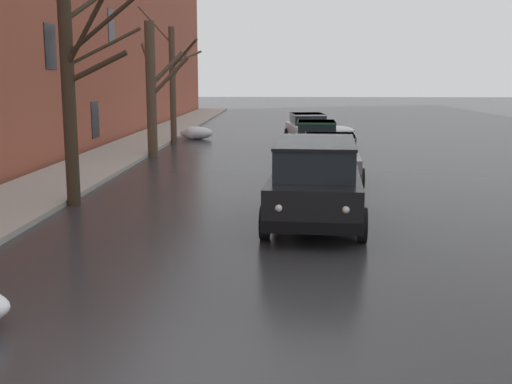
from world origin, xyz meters
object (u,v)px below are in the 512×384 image
at_px(sedan_green_parked_kerbside_mid, 316,138).
at_px(sedan_white_parked_far_down_block, 308,127).
at_px(sedan_grey_parked_kerbside_close, 330,157).
at_px(bare_tree_mid_block, 153,86).
at_px(bare_tree_far_down_block, 174,81).
at_px(suv_black_approaching_near_lane, 316,179).
at_px(bare_tree_second_along_sidewalk, 74,91).

distance_m(sedan_green_parked_kerbside_mid, sedan_white_parked_far_down_block, 5.52).
bearing_deg(sedan_white_parked_far_down_block, sedan_grey_parked_kerbside_close, -89.25).
xyz_separation_m(bare_tree_mid_block, bare_tree_far_down_block, (-0.00, 5.08, 0.19)).
bearing_deg(sedan_white_parked_far_down_block, sedan_green_parked_kerbside_mid, -88.91).
distance_m(suv_black_approaching_near_lane, sedan_white_parked_far_down_block, 17.63).
distance_m(bare_tree_second_along_sidewalk, sedan_green_parked_kerbside_mid, 12.34).
distance_m(bare_tree_mid_block, bare_tree_far_down_block, 5.08).
relative_size(sedan_grey_parked_kerbside_close, sedan_green_parked_kerbside_mid, 1.01).
bearing_deg(sedan_green_parked_kerbside_mid, sedan_grey_parked_kerbside_close, -89.55).
height_order(bare_tree_mid_block, bare_tree_far_down_block, bare_tree_far_down_block).
xyz_separation_m(bare_tree_far_down_block, sedan_white_parked_far_down_block, (6.48, 0.65, -2.24)).
xyz_separation_m(suv_black_approaching_near_lane, sedan_green_parked_kerbside_mid, (0.70, 12.10, -0.24)).
relative_size(bare_tree_mid_block, sedan_grey_parked_kerbside_close, 1.25).
relative_size(bare_tree_mid_block, sedan_white_parked_far_down_block, 1.18).
distance_m(suv_black_approaching_near_lane, sedan_grey_parked_kerbside_close, 5.89).
relative_size(suv_black_approaching_near_lane, sedan_grey_parked_kerbside_close, 1.15).
distance_m(bare_tree_far_down_block, sedan_grey_parked_kerbside_close, 13.14).
height_order(bare_tree_second_along_sidewalk, sedan_green_parked_kerbside_mid, bare_tree_second_along_sidewalk).
distance_m(sedan_grey_parked_kerbside_close, sedan_white_parked_far_down_block, 11.78).
bearing_deg(sedan_white_parked_far_down_block, bare_tree_second_along_sidewalk, -112.07).
bearing_deg(bare_tree_far_down_block, suv_black_approaching_near_lane, -70.89).
bearing_deg(bare_tree_mid_block, bare_tree_far_down_block, 90.04).
bearing_deg(bare_tree_second_along_sidewalk, bare_tree_far_down_block, 90.27).
height_order(bare_tree_mid_block, sedan_green_parked_kerbside_mid, bare_tree_mid_block).
xyz_separation_m(bare_tree_far_down_block, sedan_green_parked_kerbside_mid, (6.58, -4.87, -2.24)).
height_order(bare_tree_far_down_block, sedan_green_parked_kerbside_mid, bare_tree_far_down_block).
height_order(bare_tree_far_down_block, suv_black_approaching_near_lane, bare_tree_far_down_block).
relative_size(bare_tree_mid_block, bare_tree_far_down_block, 0.82).
xyz_separation_m(bare_tree_mid_block, suv_black_approaching_near_lane, (5.88, -11.89, -1.82)).
xyz_separation_m(bare_tree_far_down_block, sedan_grey_parked_kerbside_close, (6.63, -11.13, -2.24)).
xyz_separation_m(bare_tree_second_along_sidewalk, sedan_green_parked_kerbside_mid, (6.51, 10.27, -2.08)).
distance_m(bare_tree_mid_block, sedan_white_parked_far_down_block, 8.89).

